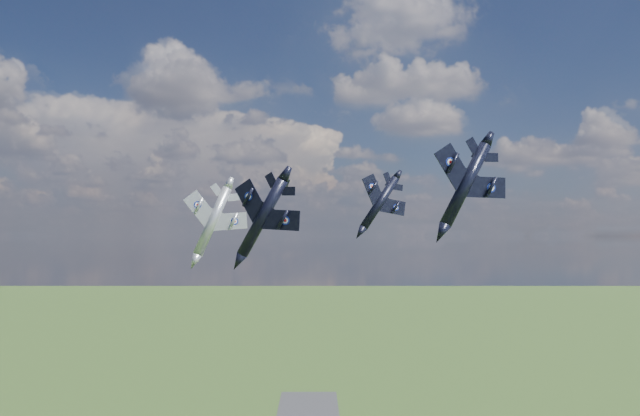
{
  "coord_description": "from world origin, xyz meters",
  "views": [
    {
      "loc": [
        2.96,
        -72.49,
        79.61
      ],
      "look_at": [
        3.68,
        12.8,
        83.5
      ],
      "focal_mm": 35.0,
      "sensor_mm": 36.0,
      "label": 1
    }
  ],
  "objects_px": {
    "jet_high_navy": "(380,203)",
    "jet_left_silver": "(213,221)",
    "jet_right_navy": "(466,185)",
    "jet_lead_navy": "(262,217)"
  },
  "relations": [
    {
      "from": "jet_right_navy",
      "to": "jet_left_silver",
      "type": "distance_m",
      "value": 50.59
    },
    {
      "from": "jet_high_navy",
      "to": "jet_left_silver",
      "type": "height_order",
      "value": "jet_high_navy"
    },
    {
      "from": "jet_left_silver",
      "to": "jet_lead_navy",
      "type": "bearing_deg",
      "value": -84.07
    },
    {
      "from": "jet_right_navy",
      "to": "jet_high_navy",
      "type": "distance_m",
      "value": 37.37
    },
    {
      "from": "jet_lead_navy",
      "to": "jet_high_navy",
      "type": "height_order",
      "value": "jet_high_navy"
    },
    {
      "from": "jet_lead_navy",
      "to": "jet_left_silver",
      "type": "xyz_separation_m",
      "value": [
        -10.49,
        27.5,
        0.2
      ]
    },
    {
      "from": "jet_right_navy",
      "to": "jet_high_navy",
      "type": "xyz_separation_m",
      "value": [
        -4.95,
        37.04,
        0.12
      ]
    },
    {
      "from": "jet_left_silver",
      "to": "jet_high_navy",
      "type": "bearing_deg",
      "value": -18.82
    },
    {
      "from": "jet_lead_navy",
      "to": "jet_right_navy",
      "type": "distance_m",
      "value": 24.73
    },
    {
      "from": "jet_high_navy",
      "to": "jet_left_silver",
      "type": "xyz_separation_m",
      "value": [
        -27.29,
        1.85,
        -2.92
      ]
    }
  ]
}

